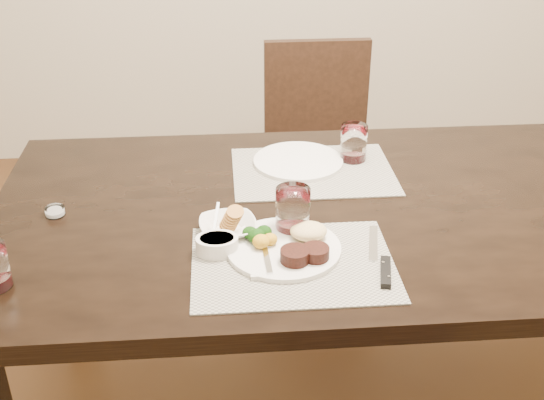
{
  "coord_description": "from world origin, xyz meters",
  "views": [
    {
      "loc": [
        -0.39,
        -1.55,
        1.63
      ],
      "look_at": [
        -0.27,
        -0.08,
        0.82
      ],
      "focal_mm": 45.0,
      "sensor_mm": 36.0,
      "label": 1
    }
  ],
  "objects": [
    {
      "name": "placemat_far",
      "position": [
        -0.13,
        0.2,
        0.75
      ],
      "size": [
        0.46,
        0.34,
        0.0
      ],
      "primitive_type": "cube",
      "color": "gray",
      "rests_on": "dining_table"
    },
    {
      "name": "steak_knife",
      "position": [
        -0.04,
        -0.3,
        0.76
      ],
      "size": [
        0.05,
        0.26,
        0.01
      ],
      "rotation": [
        0.0,
        0.0,
        -0.22
      ],
      "color": "silver",
      "rests_on": "placemat_near"
    },
    {
      "name": "wine_glass_far",
      "position": [
        0.0,
        0.27,
        0.8
      ],
      "size": [
        0.08,
        0.08,
        0.11
      ],
      "rotation": [
        0.0,
        0.0,
        -0.15
      ],
      "color": "white",
      "rests_on": "placemat_far"
    },
    {
      "name": "chair_far",
      "position": [
        0.0,
        0.93,
        0.5
      ],
      "size": [
        0.42,
        0.42,
        0.9
      ],
      "color": "black",
      "rests_on": "ground"
    },
    {
      "name": "placemat_near",
      "position": [
        -0.24,
        -0.27,
        0.75
      ],
      "size": [
        0.46,
        0.34,
        0.0
      ],
      "primitive_type": "cube",
      "color": "gray",
      "rests_on": "dining_table"
    },
    {
      "name": "napkin_fork",
      "position": [
        -0.3,
        -0.25,
        0.76
      ],
      "size": [
        0.09,
        0.16,
        0.02
      ],
      "rotation": [
        0.0,
        0.0,
        0.04
      ],
      "color": "silver",
      "rests_on": "placemat_near"
    },
    {
      "name": "dinner_plate",
      "position": [
        -0.24,
        -0.22,
        0.77
      ],
      "size": [
        0.27,
        0.27,
        0.05
      ],
      "rotation": [
        0.0,
        0.0,
        0.42
      ],
      "color": "silver",
      "rests_on": "placemat_near"
    },
    {
      "name": "far_plate",
      "position": [
        -0.17,
        0.25,
        0.76
      ],
      "size": [
        0.26,
        0.26,
        0.01
      ],
      "primitive_type": "cylinder",
      "color": "silver",
      "rests_on": "placemat_far"
    },
    {
      "name": "sauce_ramekin",
      "position": [
        -0.41,
        -0.21,
        0.78
      ],
      "size": [
        0.1,
        0.15,
        0.08
      ],
      "rotation": [
        0.0,
        0.0,
        -0.21
      ],
      "color": "silver",
      "rests_on": "placemat_near"
    },
    {
      "name": "cracker_bowl",
      "position": [
        -0.38,
        -0.13,
        0.77
      ],
      "size": [
        0.16,
        0.16,
        0.06
      ],
      "rotation": [
        0.0,
        0.0,
        0.13
      ],
      "color": "silver",
      "rests_on": "placemat_near"
    },
    {
      "name": "wine_glass_near",
      "position": [
        -0.22,
        -0.13,
        0.81
      ],
      "size": [
        0.08,
        0.08,
        0.12
      ],
      "rotation": [
        0.0,
        0.0,
        0.41
      ],
      "color": "white",
      "rests_on": "placemat_near"
    },
    {
      "name": "salt_cellar",
      "position": [
        -0.82,
        0.01,
        0.76
      ],
      "size": [
        0.05,
        0.05,
        0.02
      ],
      "rotation": [
        0.0,
        0.0,
        -0.39
      ],
      "color": "white",
      "rests_on": "dining_table"
    },
    {
      "name": "dining_table",
      "position": [
        0.0,
        0.0,
        0.67
      ],
      "size": [
        2.0,
        1.0,
        0.75
      ],
      "color": "black",
      "rests_on": "ground"
    }
  ]
}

